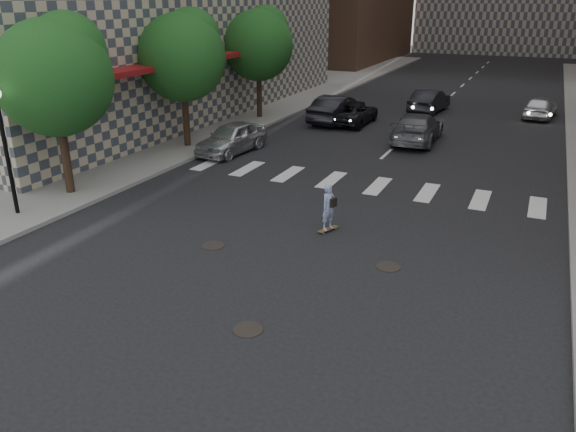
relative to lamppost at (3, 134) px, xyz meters
The scene contains 16 objects.
ground 9.96m from the lamppost, ahead, with size 160.00×160.00×0.00m, color black.
sidewalk_left 20.33m from the lamppost, 104.38° to the left, with size 13.00×80.00×0.15m, color gray.
lamppost is the anchor object (origin of this frame).
tree_a 3.14m from the lamppost, 89.01° to the left, with size 4.20×4.20×6.60m.
tree_b 10.77m from the lamppost, 89.75° to the left, with size 4.20×4.20×6.60m.
tree_c 18.72m from the lamppost, 89.86° to the left, with size 4.20×4.20×6.60m.
manhole_a 11.49m from the lamppost, 15.66° to the right, with size 0.70×0.70×0.02m, color black.
manhole_b 8.08m from the lamppost, ahead, with size 0.70×0.70×0.02m, color black.
manhole_c 13.22m from the lamppost, ahead, with size 0.70×0.70×0.02m, color black.
skateboarder 11.02m from the lamppost, 17.51° to the left, with size 0.55×0.82×1.60m.
silver_sedan 11.16m from the lamppost, 76.79° to the left, with size 1.76×4.37×1.49m, color silver.
traffic_car_a 20.19m from the lamppost, 76.23° to the left, with size 1.74×4.98×1.64m, color black.
traffic_car_b 19.61m from the lamppost, 58.08° to the left, with size 2.12×5.21×1.51m, color #57595E.
traffic_car_c 20.51m from the lamppost, 73.58° to the left, with size 2.14×4.65×1.29m, color black.
traffic_car_d 30.70m from the lamppost, 58.50° to the left, with size 1.66×4.13×1.41m, color silver.
traffic_car_e 26.83m from the lamppost, 69.78° to the left, with size 1.56×4.48×1.48m, color black.
Camera 1 is at (6.62, -12.21, 7.16)m, focal length 35.00 mm.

